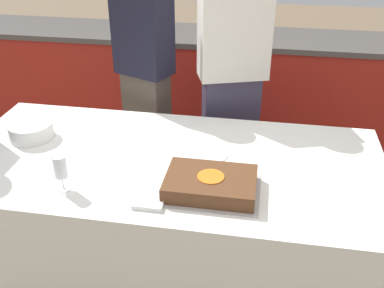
% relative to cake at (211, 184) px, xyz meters
% --- Properties ---
extents(ground_plane, '(14.00, 14.00, 0.00)m').
position_rel_cake_xyz_m(ground_plane, '(-0.24, 0.22, -0.77)').
color(ground_plane, '#7A664C').
extents(back_counter, '(4.40, 0.58, 0.92)m').
position_rel_cake_xyz_m(back_counter, '(-0.24, 1.80, -0.31)').
color(back_counter, '#A82319').
rests_on(back_counter, ground_plane).
extents(dining_table, '(2.12, 1.00, 0.74)m').
position_rel_cake_xyz_m(dining_table, '(-0.24, 0.22, -0.41)').
color(dining_table, white).
rests_on(dining_table, ground_plane).
extents(cake, '(0.43, 0.31, 0.08)m').
position_rel_cake_xyz_m(cake, '(0.00, 0.00, 0.00)').
color(cake, '#B7B2AD').
rests_on(cake, dining_table).
extents(plate_stack, '(0.23, 0.23, 0.09)m').
position_rel_cake_xyz_m(plate_stack, '(-1.00, 0.32, 0.01)').
color(plate_stack, white).
rests_on(plate_stack, dining_table).
extents(wine_glass, '(0.07, 0.07, 0.17)m').
position_rel_cake_xyz_m(wine_glass, '(-0.64, -0.10, 0.08)').
color(wine_glass, white).
rests_on(wine_glass, dining_table).
extents(side_plate_near_cake, '(0.22, 0.22, 0.00)m').
position_rel_cake_xyz_m(side_plate_near_cake, '(-0.06, 0.31, -0.03)').
color(side_plate_near_cake, white).
rests_on(side_plate_near_cake, dining_table).
extents(utensil_pile, '(0.13, 0.12, 0.02)m').
position_rel_cake_xyz_m(utensil_pile, '(-0.24, -0.13, -0.03)').
color(utensil_pile, white).
rests_on(utensil_pile, dining_table).
extents(person_cutting_cake, '(0.44, 0.32, 1.61)m').
position_rel_cake_xyz_m(person_cutting_cake, '(-0.00, 0.95, 0.06)').
color(person_cutting_cake, '#383347').
rests_on(person_cutting_cake, ground_plane).
extents(person_standing_back, '(0.38, 0.31, 1.60)m').
position_rel_cake_xyz_m(person_standing_back, '(-0.54, 0.95, 0.07)').
color(person_standing_back, '#4C4238').
rests_on(person_standing_back, ground_plane).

